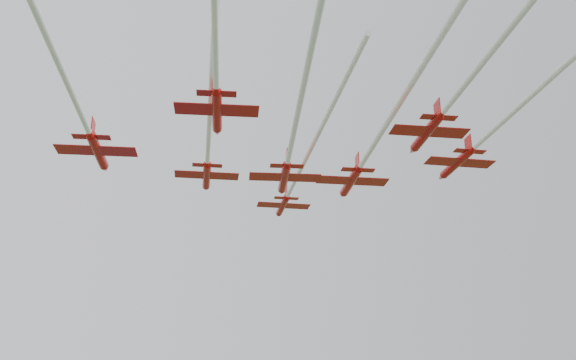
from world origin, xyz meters
name	(u,v)px	position (x,y,z in m)	size (l,w,h in m)	color
jet_lead	(298,176)	(2.76, -2.06, 55.18)	(15.47, 51.30, 2.40)	red
jet_row2_left	(209,139)	(-11.97, -9.92, 54.71)	(16.41, 49.62, 2.51)	red
jet_row2_right	(381,133)	(5.94, -18.48, 55.10)	(20.95, 62.26, 2.91)	red
jet_row3_left	(61,68)	(-29.08, -21.63, 53.63)	(23.76, 67.17, 2.76)	red
jet_row3_mid	(296,123)	(-6.97, -23.51, 51.65)	(21.60, 56.84, 2.56)	red
jet_row3_right	(526,100)	(15.62, -31.12, 55.10)	(18.31, 63.44, 2.61)	red
jet_row4_left	(215,33)	(-18.18, -32.89, 53.23)	(19.60, 53.25, 2.51)	red
jet_row4_right	(484,61)	(2.74, -39.83, 51.83)	(17.39, 53.38, 2.38)	red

